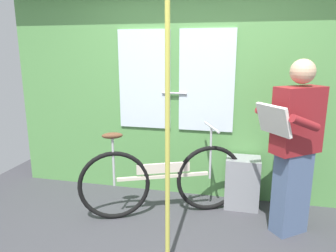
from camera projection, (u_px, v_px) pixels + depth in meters
name	position (u px, v px, depth m)	size (l,w,h in m)	color
train_door_wall	(193.00, 91.00, 3.53)	(4.29, 0.28, 2.34)	#56934C
bicycle_near_door	(163.00, 180.00, 3.23)	(1.57, 0.77, 0.92)	black
passenger_reading_newspaper	(295.00, 146.00, 2.80)	(0.61, 0.58, 1.59)	slate
trash_bin_by_wall	(242.00, 182.00, 3.42)	(0.36, 0.28, 0.55)	gray
handrail_pole	(167.00, 124.00, 2.24)	(0.04, 0.04, 2.30)	#C6C14C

